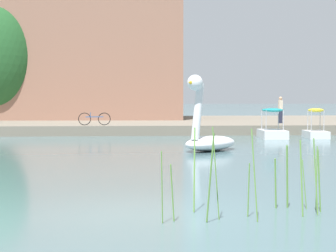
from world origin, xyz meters
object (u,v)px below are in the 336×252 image
object	(u,v)px
swan_boat	(208,136)
pedal_boat_yellow	(316,130)
pedal_boat_teal	(272,129)
bicycle_parked	(94,119)
person_on_path	(280,109)
parked_van	(138,106)

from	to	relation	value
swan_boat	pedal_boat_yellow	distance (m)	9.56
pedal_boat_teal	pedal_boat_yellow	distance (m)	2.25
pedal_boat_yellow	bicycle_parked	xyz separation A→B (m)	(-11.44, 3.22, 0.50)
swan_boat	person_on_path	world-z (taller)	swan_boat
pedal_boat_teal	person_on_path	distance (m)	5.55
bicycle_parked	pedal_boat_yellow	bearing A→B (deg)	-15.72
pedal_boat_teal	person_on_path	size ratio (longest dim) A/B	1.54
person_on_path	parked_van	world-z (taller)	parked_van
swan_boat	bicycle_parked	xyz separation A→B (m)	(-4.87, 10.17, 0.31)
pedal_boat_teal	parked_van	xyz separation A→B (m)	(-6.54, 13.19, 1.03)
parked_van	pedal_boat_yellow	bearing A→B (deg)	-56.40
pedal_boat_yellow	bicycle_parked	world-z (taller)	pedal_boat_yellow
pedal_boat_yellow	parked_van	bearing A→B (deg)	123.60
swan_boat	parked_van	bearing A→B (deg)	96.29
pedal_boat_yellow	bicycle_parked	bearing A→B (deg)	164.28
person_on_path	bicycle_parked	size ratio (longest dim) A/B	0.90
person_on_path	bicycle_parked	xyz separation A→B (m)	(-11.04, -1.98, -0.49)
swan_boat	person_on_path	distance (m)	13.65
bicycle_parked	swan_boat	bearing A→B (deg)	-64.39
bicycle_parked	person_on_path	bearing A→B (deg)	10.18
swan_boat	parked_van	world-z (taller)	swan_boat
swan_boat	pedal_boat_yellow	world-z (taller)	swan_boat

